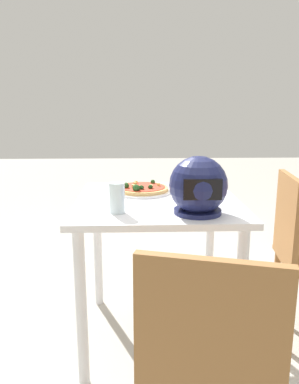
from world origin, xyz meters
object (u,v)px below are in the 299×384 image
(dining_table, at_px, (157,221))
(chair_far, at_px, (210,376))
(motorcycle_helmet, at_px, (198,187))
(drinking_glass, at_px, (117,198))
(pizza, at_px, (142,188))

(dining_table, bearing_deg, chair_far, 95.90)
(dining_table, distance_m, motorcycle_helmet, 0.39)
(drinking_glass, bearing_deg, chair_far, 112.04)
(motorcycle_helmet, height_order, chair_far, motorcycle_helmet)
(pizza, xyz_separation_m, drinking_glass, (0.12, 0.39, 0.04))
(pizza, bearing_deg, dining_table, 116.40)
(motorcycle_helmet, relative_size, drinking_glass, 1.88)
(motorcycle_helmet, bearing_deg, pizza, -59.81)
(drinking_glass, bearing_deg, dining_table, -128.91)
(pizza, distance_m, motorcycle_helmet, 0.49)
(dining_table, height_order, pizza, pizza)
(dining_table, bearing_deg, motorcycle_helmet, 122.31)
(pizza, relative_size, chair_far, 0.32)
(drinking_glass, bearing_deg, motorcycle_helmet, 176.30)
(pizza, xyz_separation_m, motorcycle_helmet, (-0.24, 0.42, 0.10))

